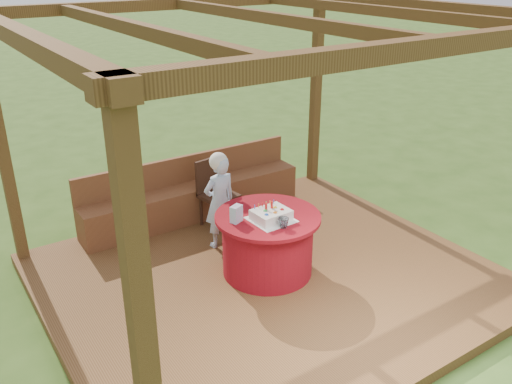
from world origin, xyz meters
TOP-DOWN VIEW (x-y plane):
  - ground at (0.00, 0.00)m, footprint 60.00×60.00m
  - deck at (0.00, 0.00)m, footprint 4.50×4.00m
  - pergola at (0.00, 0.00)m, footprint 4.50×4.00m
  - bench at (0.00, 1.72)m, footprint 3.00×0.42m
  - table at (0.02, 0.05)m, footprint 1.12×1.12m
  - chair at (0.13, 1.37)m, footprint 0.46×0.46m
  - elderly_woman at (-0.10, 0.86)m, footprint 0.42×0.29m
  - birthday_cake at (-0.02, -0.05)m, footprint 0.43×0.43m
  - gift_bag at (-0.34, 0.11)m, footprint 0.15×0.12m
  - drinking_glass at (-0.01, -0.26)m, footprint 0.12×0.12m

SIDE VIEW (x-z plane):
  - ground at x=0.00m, z-range 0.00..0.00m
  - deck at x=0.00m, z-range 0.00..0.12m
  - bench at x=0.00m, z-range -0.02..0.79m
  - table at x=0.02m, z-range 0.13..0.81m
  - chair at x=0.13m, z-range 0.16..1.02m
  - elderly_woman at x=-0.10m, z-range 0.13..1.29m
  - drinking_glass at x=-0.01m, z-range 0.80..0.91m
  - birthday_cake at x=-0.02m, z-range 0.77..0.95m
  - gift_bag at x=-0.34m, z-range 0.80..0.98m
  - pergola at x=0.00m, z-range 1.05..3.77m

